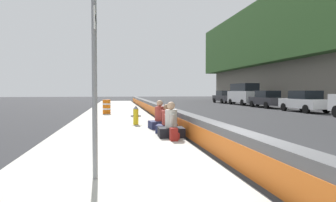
{
  "coord_description": "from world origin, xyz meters",
  "views": [
    {
      "loc": [
        -5.92,
        2.59,
        1.7
      ],
      "look_at": [
        8.68,
        0.03,
        1.18
      ],
      "focal_mm": 31.57,
      "sensor_mm": 36.0,
      "label": 1
    }
  ],
  "objects": [
    {
      "name": "parked_car_farther",
      "position": [
        32.81,
        -12.05,
        0.86
      ],
      "size": [
        4.53,
        2.01,
        1.71
      ],
      "color": "#28282D",
      "rests_on": "ground_plane"
    },
    {
      "name": "backpack",
      "position": [
        3.07,
        0.82,
        0.33
      ],
      "size": [
        0.32,
        0.28,
        0.4
      ],
      "color": "maroon",
      "rests_on": "sidewalk_strip"
    },
    {
      "name": "ground_plane",
      "position": [
        0.0,
        0.0,
        0.0
      ],
      "size": [
        160.0,
        160.0,
        0.0
      ],
      "primitive_type": "plane",
      "color": "#2B2B2D",
      "rests_on": "ground"
    },
    {
      "name": "parked_car_fourth",
      "position": [
        15.34,
        -12.17,
        0.86
      ],
      "size": [
        4.53,
        2.0,
        1.71
      ],
      "color": "silver",
      "rests_on": "ground_plane"
    },
    {
      "name": "route_sign_post",
      "position": [
        -0.6,
        2.96,
        2.21
      ],
      "size": [
        0.44,
        0.09,
        3.6
      ],
      "color": "gray",
      "rests_on": "sidewalk_strip"
    },
    {
      "name": "construction_barrel",
      "position": [
        14.4,
        3.25,
        0.62
      ],
      "size": [
        0.54,
        0.54,
        0.95
      ],
      "color": "orange",
      "rests_on": "sidewalk_strip"
    },
    {
      "name": "sidewalk_strip",
      "position": [
        0.0,
        2.65,
        0.07
      ],
      "size": [
        80.0,
        4.4,
        0.14
      ],
      "primitive_type": "cube",
      "color": "#B5B2A8",
      "rests_on": "ground_plane"
    },
    {
      "name": "parked_car_midline",
      "position": [
        21.26,
        -12.17,
        0.86
      ],
      "size": [
        4.53,
        2.0,
        1.71
      ],
      "color": "#28282D",
      "rests_on": "ground_plane"
    },
    {
      "name": "seated_person_rear",
      "position": [
        6.08,
        0.83,
        0.51
      ],
      "size": [
        0.81,
        0.92,
        1.17
      ],
      "color": "#23284C",
      "rests_on": "sidewalk_strip"
    },
    {
      "name": "fire_hydrant",
      "position": [
        7.65,
        1.72,
        0.59
      ],
      "size": [
        0.26,
        0.46,
        0.88
      ],
      "color": "gold",
      "rests_on": "sidewalk_strip"
    },
    {
      "name": "seated_person_foreground",
      "position": [
        3.82,
        0.78,
        0.51
      ],
      "size": [
        0.76,
        0.87,
        1.19
      ],
      "color": "black",
      "rests_on": "sidewalk_strip"
    },
    {
      "name": "seated_person_middle",
      "position": [
        4.88,
        0.75,
        0.47
      ],
      "size": [
        0.84,
        0.92,
        1.06
      ],
      "color": "#23284C",
      "rests_on": "sidewalk_strip"
    },
    {
      "name": "parked_car_far",
      "position": [
        27.04,
        -12.33,
        1.35
      ],
      "size": [
        5.16,
        2.22,
        2.56
      ],
      "color": "silver",
      "rests_on": "ground_plane"
    },
    {
      "name": "jersey_barrier",
      "position": [
        0.0,
        0.0,
        0.42
      ],
      "size": [
        76.0,
        0.45,
        0.85
      ],
      "color": "#545456",
      "rests_on": "ground_plane"
    }
  ]
}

